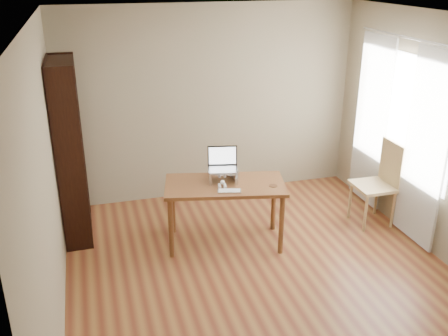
# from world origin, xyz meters

# --- Properties ---
(room) EXTENTS (4.04, 4.54, 2.64)m
(room) POSITION_xyz_m (0.03, 0.01, 1.30)
(room) COLOR maroon
(room) RESTS_ON ground
(bookshelf) EXTENTS (0.30, 0.90, 2.10)m
(bookshelf) POSITION_xyz_m (-1.83, 1.55, 1.05)
(bookshelf) COLOR black
(bookshelf) RESTS_ON ground
(curtains) EXTENTS (0.03, 1.90, 2.25)m
(curtains) POSITION_xyz_m (1.92, 0.80, 1.17)
(curtains) COLOR silver
(curtains) RESTS_ON ground
(desk) EXTENTS (1.45, 0.94, 0.75)m
(desk) POSITION_xyz_m (-0.20, 0.83, 0.65)
(desk) COLOR brown
(desk) RESTS_ON ground
(laptop_stand) EXTENTS (0.32, 0.25, 0.13)m
(laptop_stand) POSITION_xyz_m (-0.20, 0.91, 0.83)
(laptop_stand) COLOR silver
(laptop_stand) RESTS_ON desk
(laptop) EXTENTS (0.38, 0.35, 0.24)m
(laptop) POSITION_xyz_m (-0.20, 0.97, 0.94)
(laptop) COLOR silver
(laptop) RESTS_ON laptop_stand
(keyboard) EXTENTS (0.27, 0.17, 0.02)m
(keyboard) POSITION_xyz_m (-0.21, 0.61, 0.76)
(keyboard) COLOR silver
(keyboard) RESTS_ON desk
(coaster) EXTENTS (0.09, 0.09, 0.01)m
(coaster) POSITION_xyz_m (0.30, 0.63, 0.75)
(coaster) COLOR #54371D
(coaster) RESTS_ON desk
(cat) EXTENTS (0.25, 0.49, 0.16)m
(cat) POSITION_xyz_m (-0.22, 0.94, 0.82)
(cat) COLOR #4C423B
(cat) RESTS_ON desk
(chair) EXTENTS (0.47, 0.47, 1.05)m
(chair) POSITION_xyz_m (1.78, 0.80, 0.57)
(chair) COLOR tan
(chair) RESTS_ON ground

